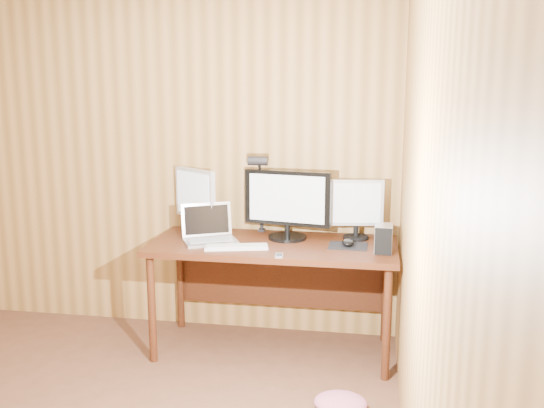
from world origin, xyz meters
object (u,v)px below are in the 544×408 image
(desk_lamp, at_px, (260,182))
(monitor_left, at_px, (195,198))
(mouse, at_px, (348,243))
(laptop, at_px, (209,232))
(monitor_center, at_px, (287,204))
(phone, at_px, (279,256))
(monitor_right, at_px, (357,208))
(hard_drive, at_px, (383,239))
(desk, at_px, (275,258))
(speaker, at_px, (380,233))
(keyboard, at_px, (236,247))

(desk_lamp, bearing_deg, monitor_left, -165.81)
(monitor_left, bearing_deg, mouse, 25.35)
(laptop, bearing_deg, monitor_center, -11.59)
(phone, xyz_separation_m, desk_lamp, (-0.22, 0.54, 0.35))
(monitor_right, xyz_separation_m, hard_drive, (0.18, -0.30, -0.13))
(desk_lamp, bearing_deg, mouse, -11.51)
(desk, xyz_separation_m, speaker, (0.69, 0.07, 0.18))
(desk_lamp, bearing_deg, phone, -58.59)
(laptop, height_order, phone, laptop)
(monitor_right, height_order, mouse, monitor_right)
(keyboard, distance_m, mouse, 0.71)
(speaker, height_order, desk_lamp, desk_lamp)
(speaker, bearing_deg, hard_drive, -86.23)
(keyboard, bearing_deg, desk_lamp, 65.65)
(monitor_left, bearing_deg, monitor_right, 35.74)
(laptop, distance_m, keyboard, 0.28)
(monitor_right, distance_m, desk_lamp, 0.68)
(keyboard, bearing_deg, speaker, 5.09)
(desk, height_order, keyboard, keyboard)
(speaker, xyz_separation_m, desk_lamp, (-0.82, 0.10, 0.30))
(monitor_left, relative_size, speaker, 3.55)
(laptop, distance_m, desk_lamp, 0.49)
(mouse, bearing_deg, hard_drive, -30.55)
(mouse, xyz_separation_m, speaker, (0.20, 0.14, 0.04))
(desk, bearing_deg, phone, -77.04)
(laptop, bearing_deg, speaker, -19.47)
(monitor_center, distance_m, keyboard, 0.47)
(monitor_right, bearing_deg, mouse, -110.53)
(monitor_left, bearing_deg, phone, -1.10)
(desk_lamp, bearing_deg, monitor_center, -18.06)
(monitor_right, bearing_deg, phone, -139.61)
(keyboard, bearing_deg, laptop, 131.04)
(monitor_left, height_order, monitor_right, monitor_left)
(monitor_left, distance_m, speaker, 1.29)
(desk, relative_size, hard_drive, 9.31)
(monitor_right, bearing_deg, laptop, -175.98)
(keyboard, bearing_deg, hard_drive, -9.47)
(monitor_right, bearing_deg, desk, -174.92)
(hard_drive, bearing_deg, speaker, 95.54)
(monitor_left, xyz_separation_m, keyboard, (0.37, -0.36, -0.23))
(laptop, distance_m, speaker, 1.13)
(monitor_right, relative_size, keyboard, 0.97)
(laptop, bearing_deg, keyboard, -62.28)
(desk_lamp, bearing_deg, keyboard, -91.38)
(laptop, xyz_separation_m, speaker, (1.12, 0.15, 0.00))
(monitor_center, bearing_deg, speaker, 10.34)
(monitor_center, bearing_deg, phone, -78.87)
(monitor_right, height_order, keyboard, monitor_right)
(keyboard, bearing_deg, monitor_left, 121.92)
(mouse, bearing_deg, desk, 165.84)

